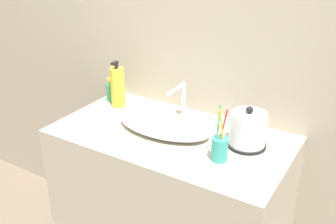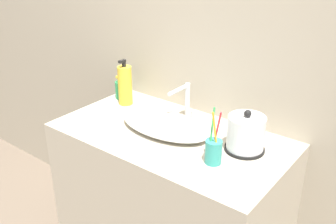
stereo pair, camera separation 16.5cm
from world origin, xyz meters
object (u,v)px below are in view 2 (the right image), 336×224
lotion_bottle (120,90)px  shampoo_bottle (125,85)px  faucet (186,100)px  electric_kettle (246,135)px  toothbrush_cup (213,151)px

lotion_bottle → shampoo_bottle: 0.09m
faucet → electric_kettle: size_ratio=0.95×
faucet → lotion_bottle: bearing=-179.2°
faucet → lotion_bottle: 0.41m
lotion_bottle → shampoo_bottle: (0.07, -0.04, 0.05)m
faucet → toothbrush_cup: (0.30, -0.25, -0.04)m
lotion_bottle → shampoo_bottle: bearing=-26.8°
toothbrush_cup → lotion_bottle: 0.75m
electric_kettle → lotion_bottle: 0.76m
faucet → toothbrush_cup: 0.39m
electric_kettle → shampoo_bottle: 0.69m
faucet → electric_kettle: electric_kettle is taller
electric_kettle → faucet: bearing=165.7°
electric_kettle → toothbrush_cup: 0.16m
electric_kettle → shampoo_bottle: shampoo_bottle is taller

